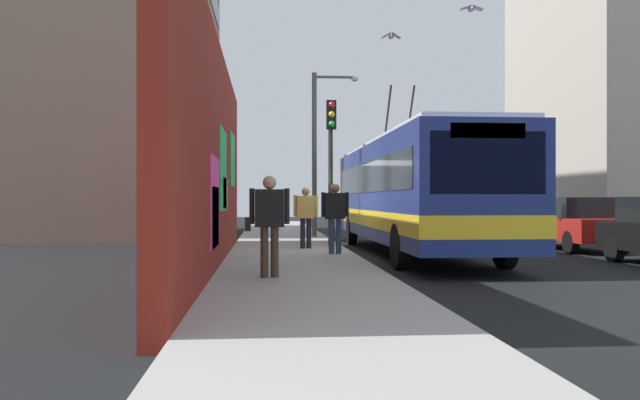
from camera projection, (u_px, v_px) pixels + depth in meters
name	position (u px, v px, depth m)	size (l,w,h in m)	color
ground_plane	(350.00, 256.00, 17.53)	(80.00, 80.00, 0.00)	black
sidewalk_slab	(290.00, 253.00, 17.39)	(48.00, 3.20, 0.15)	#9E9B93
graffiti_wall	(214.00, 160.00, 13.88)	(15.23, 0.32, 4.73)	maroon
building_far_left	(105.00, 4.00, 28.12)	(11.66, 9.08, 19.94)	gray
building_far_right	(622.00, 89.00, 35.26)	(12.30, 8.51, 15.04)	#B2A899
city_bus	(412.00, 191.00, 18.14)	(12.53, 2.60, 4.93)	navy
parked_car_red	(570.00, 222.00, 19.88)	(4.85, 1.74, 1.58)	#B21E19
parked_car_champagne	(502.00, 217.00, 25.59)	(4.31, 1.75, 1.58)	#C6B793
pedestrian_at_curb	(335.00, 212.00, 16.41)	(0.24, 0.70, 1.77)	#2D3F59
pedestrian_near_wall	(269.00, 217.00, 11.42)	(0.24, 0.78, 1.78)	#3F3326
pedestrian_midblock	(306.00, 212.00, 18.23)	(0.23, 0.68, 1.70)	#1E1E2D
traffic_light	(331.00, 148.00, 19.11)	(0.49, 0.28, 4.29)	#2D382D
street_lamp	(320.00, 142.00, 24.26)	(0.44, 1.74, 6.09)	#4C4C51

